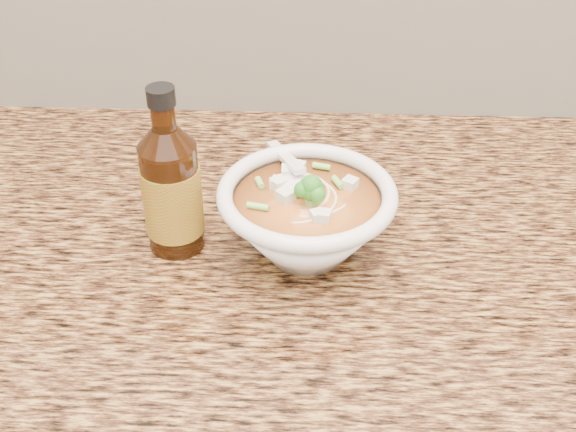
{
  "coord_description": "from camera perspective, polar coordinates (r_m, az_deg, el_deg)",
  "views": [
    {
      "loc": [
        -0.11,
        1.04,
        1.41
      ],
      "look_at": [
        -0.14,
        1.66,
        0.95
      ],
      "focal_mm": 45.0,
      "sensor_mm": 36.0,
      "label": 1
    }
  ],
  "objects": [
    {
      "name": "counter_slab",
      "position": [
        0.83,
        9.43,
        -3.28
      ],
      "size": [
        4.0,
        0.68,
        0.04
      ],
      "primitive_type": "cube",
      "color": "#A77B3D",
      "rests_on": "cabinet"
    },
    {
      "name": "soup_bowl",
      "position": [
        0.77,
        1.5,
        -0.29
      ],
      "size": [
        0.19,
        0.21,
        0.11
      ],
      "rotation": [
        0.0,
        0.0,
        -0.17
      ],
      "color": "white",
      "rests_on": "counter_slab"
    },
    {
      "name": "hot_sauce_bottle",
      "position": [
        0.78,
        -9.18,
        2.02
      ],
      "size": [
        0.08,
        0.08,
        0.19
      ],
      "rotation": [
        0.0,
        0.0,
        0.39
      ],
      "color": "#3F1C08",
      "rests_on": "counter_slab"
    }
  ]
}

